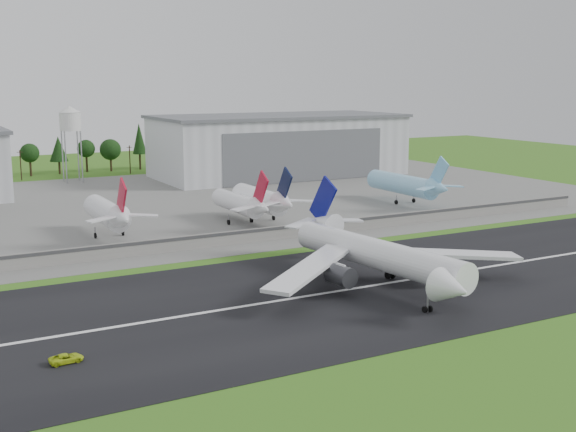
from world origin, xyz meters
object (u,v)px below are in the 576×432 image
main_airliner (379,261)px  parked_jet_red_b (242,204)px  parked_jet_red_a (110,214)px  parked_jet_navy (265,200)px  parked_jet_skyblue (408,185)px  ground_vehicle (66,358)px

main_airliner → parked_jet_red_b: 66.99m
parked_jet_red_a → parked_jet_navy: (43.22, 0.01, 0.09)m
parked_jet_red_b → parked_jet_skyblue: parked_jet_skyblue is taller
ground_vehicle → parked_jet_navy: 105.09m
main_airliner → parked_jet_navy: (9.06, 67.02, 1.51)m
main_airliner → parked_jet_red_a: (-34.16, 67.01, 1.42)m
parked_jet_navy → parked_jet_red_b: bearing=-179.3°
ground_vehicle → parked_jet_red_b: (63.19, 78.03, 5.14)m
parked_jet_red_a → parked_jet_skyblue: size_ratio=0.84×
ground_vehicle → parked_jet_red_a: size_ratio=0.15×
parked_jet_navy → main_airliner: bearing=-97.7°
main_airliner → parked_jet_skyblue: size_ratio=1.59×
parked_jet_red_b → parked_jet_skyblue: size_ratio=0.84×
parked_jet_red_a → parked_jet_navy: bearing=0.0°
ground_vehicle → parked_jet_skyblue: bearing=-60.5°
ground_vehicle → parked_jet_red_a: parked_jet_red_a is taller
parked_jet_red_a → parked_jet_red_b: bearing=-0.1°
parked_jet_red_b → parked_jet_navy: 6.90m
ground_vehicle → parked_jet_red_b: parked_jet_red_b is taller
parked_jet_red_b → parked_jet_navy: (6.88, 0.08, 0.50)m
main_airliner → ground_vehicle: 62.15m
parked_jet_red_b → parked_jet_skyblue: 60.72m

